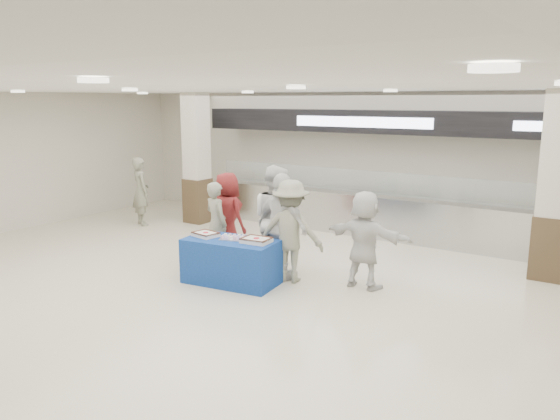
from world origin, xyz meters
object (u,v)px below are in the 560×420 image
Objects in this scene: display_table at (231,261)px; civilian_maroon at (227,215)px; soldier_b at (291,231)px; soldier_bg at (141,191)px; civilian_white at (365,240)px; sheet_cake_left at (206,234)px; chef_short at (282,227)px; sheet_cake_right at (256,240)px; cupcake_tray at (233,237)px; chef_tall at (276,218)px; soldier_a at (216,223)px.

civilian_maroon is (-1.01, 1.16, 0.46)m from display_table.
soldier_b is 5.56m from soldier_bg.
civilian_white is at bearing -165.71° from soldier_bg.
display_table is 0.65m from sheet_cake_left.
chef_short is 1.40m from civilian_white.
cupcake_tray is at bearing -176.18° from sheet_cake_right.
soldier_bg is (-4.57, 2.21, 0.46)m from display_table.
sheet_cake_left is 0.27× the size of civilian_maroon.
chef_tall is at bearing -175.43° from civilian_maroon.
sheet_cake_left is 0.26× the size of soldier_b.
soldier_b is (0.56, -0.38, -0.08)m from chef_tall.
sheet_cake_right reaches higher than sheet_cake_left.
soldier_b is (0.30, 0.56, 0.07)m from sheet_cake_right.
display_table is at bearing 142.12° from civilian_maroon.
soldier_bg is (-5.34, 1.57, -0.03)m from soldier_b.
chef_tall is 1.14× the size of soldier_bg.
civilian_maroon is (-1.02, 1.11, 0.05)m from cupcake_tray.
civilian_maroon is 1.08× the size of soldier_a.
soldier_bg is at bearing 150.85° from sheet_cake_left.
chef_short is (1.60, -0.52, 0.08)m from civilian_maroon.
chef_short reaches higher than soldier_bg.
cupcake_tray is at bearing 94.73° from chef_tall.
soldier_b is at bearing 32.50° from display_table.
sheet_cake_left is 0.25× the size of chef_short.
civilian_maroon is 2.95m from civilian_white.
cupcake_tray is at bearing 143.51° from civilian_maroon.
sheet_cake_left is 0.89m from soldier_a.
civilian_white reaches higher than soldier_a.
cupcake_tray is at bearing 24.33° from soldier_b.
sheet_cake_left is 4.68m from soldier_bg.
soldier_a is at bearing 134.53° from display_table.
sheet_cake_right is 0.30× the size of soldier_a.
cupcake_tray is 0.26× the size of chef_short.
cupcake_tray is 0.84m from chef_short.
soldier_a is (-0.91, 0.71, 0.40)m from display_table.
civilian_maroon is 0.96× the size of soldier_b.
cupcake_tray reaches higher than display_table.
chef_short is 1.06× the size of soldier_b.
chef_short is (1.51, -0.07, 0.14)m from soldier_a.
civilian_maroon reaches higher than civilian_white.
civilian_white is at bearing -153.82° from soldier_a.
chef_short is at bearing 77.43° from sheet_cake_right.
civilian_maroon is at bearing 113.01° from sheet_cake_left.
civilian_white is 0.97× the size of soldier_bg.
chef_tall is 4.93m from soldier_bg.
display_table is at bearing 161.73° from soldier_a.
soldier_bg is at bearing -5.39° from civilian_maroon.
chef_tall is 1.04× the size of chef_short.
soldier_b is at bearing 162.05° from chef_tall.
chef_short reaches higher than display_table.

